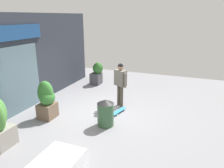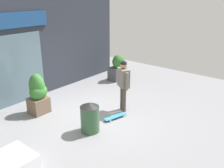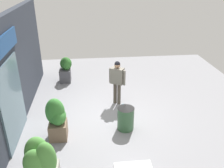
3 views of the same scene
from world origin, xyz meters
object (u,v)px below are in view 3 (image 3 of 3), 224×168
(skateboard, at_px, (123,110))
(planter_box_left, at_px, (41,164))
(planter_box_right, at_px, (57,119))
(planter_box_mid, at_px, (66,68))
(trash_bin, at_px, (126,117))
(skateboarder, at_px, (117,78))

(skateboard, distance_m, planter_box_left, 3.93)
(planter_box_right, bearing_deg, skateboard, -60.41)
(planter_box_left, bearing_deg, planter_box_right, -4.24)
(planter_box_mid, height_order, trash_bin, planter_box_mid)
(planter_box_left, relative_size, trash_bin, 1.54)
(skateboarder, relative_size, planter_box_mid, 1.49)
(planter_box_right, xyz_separation_m, trash_bin, (0.21, -2.08, -0.21))
(planter_box_right, bearing_deg, planter_box_left, 175.76)
(skateboarder, height_order, planter_box_right, skateboarder)
(planter_box_right, bearing_deg, trash_bin, -84.27)
(skateboard, bearing_deg, trash_bin, 9.51)
(skateboarder, distance_m, planter_box_left, 4.30)
(skateboard, relative_size, planter_box_right, 0.62)
(skateboard, height_order, planter_box_right, planter_box_right)
(skateboard, xyz_separation_m, planter_box_left, (-3.11, 2.31, 0.65))
(skateboard, height_order, trash_bin, trash_bin)
(planter_box_left, height_order, planter_box_right, planter_box_left)
(planter_box_left, bearing_deg, skateboarder, -30.05)
(skateboarder, height_order, trash_bin, skateboarder)
(skateboard, height_order, planter_box_mid, planter_box_mid)
(planter_box_left, bearing_deg, planter_box_mid, -0.98)
(skateboard, xyz_separation_m, planter_box_mid, (2.87, 2.20, 0.55))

